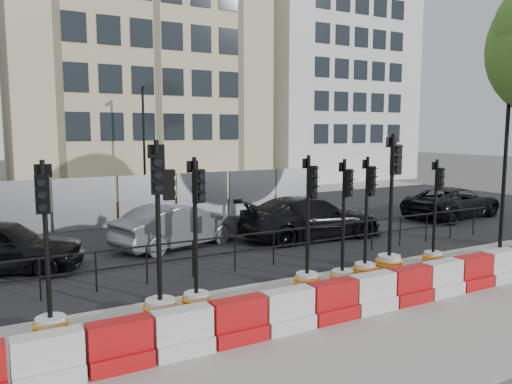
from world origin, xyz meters
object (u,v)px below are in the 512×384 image
traffic_signal_d (308,258)px  car_c (311,218)px  car_a (0,246)px  traffic_signal_a (49,302)px  lamp_post_near (507,148)px  traffic_signal_h (434,243)px

traffic_signal_d → car_c: (3.29, 4.51, -0.02)m
traffic_signal_d → car_c: 5.58m
car_a → car_c: car_c is taller
traffic_signal_a → car_a: (-0.62, 5.13, 0.05)m
traffic_signal_a → car_c: size_ratio=0.61×
lamp_post_near → car_a: size_ratio=1.31×
car_a → traffic_signal_d: bearing=-106.3°
lamp_post_near → traffic_signal_d: bearing=-177.0°
lamp_post_near → traffic_signal_a: lamp_post_near is taller
traffic_signal_d → car_c: size_ratio=0.60×
car_a → traffic_signal_h: bearing=-92.7°
lamp_post_near → car_a: (-14.18, 4.66, -2.50)m
car_a → car_c: bearing=-71.0°
lamp_post_near → traffic_signal_h: 4.36m
traffic_signal_a → traffic_signal_h: (10.09, 0.14, -0.06)m
traffic_signal_a → traffic_signal_d: size_ratio=1.02×
traffic_signal_a → car_c: bearing=40.3°
traffic_signal_h → car_a: 11.81m
lamp_post_near → traffic_signal_h: size_ratio=2.02×
lamp_post_near → traffic_signal_d: size_ratio=1.88×
lamp_post_near → traffic_signal_h: (-3.47, -0.33, -2.61)m
traffic_signal_a → traffic_signal_d: traffic_signal_a is taller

